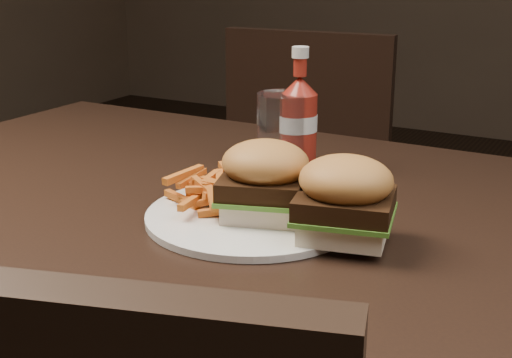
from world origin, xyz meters
The scene contains 8 objects.
dining_table centered at (0.00, 0.00, 0.73)m, with size 1.20×0.80×0.04m, color black.
chair_far centered at (-0.24, 0.94, 0.43)m, with size 0.43×0.43×0.04m, color black.
plate centered at (0.08, -0.04, 0.76)m, with size 0.26×0.26×0.01m, color white.
sandwich_half_a centered at (0.09, -0.04, 0.77)m, with size 0.09×0.09×0.02m, color #FCDEC5.
sandwich_half_b centered at (0.20, -0.06, 0.77)m, with size 0.09×0.09×0.02m, color #F5E9C1.
fries_pile centered at (0.02, -0.03, 0.78)m, with size 0.11×0.11×0.04m, color orange, non-canonical shape.
ketchup_bottle centered at (0.03, 0.18, 0.81)m, with size 0.05×0.05×0.11m, color maroon.
tumbler centered at (0.01, 0.17, 0.81)m, with size 0.08×0.08×0.12m, color white.
Camera 1 is at (0.48, -0.75, 1.07)m, focal length 50.00 mm.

